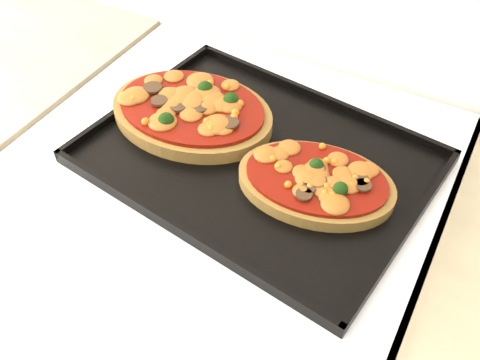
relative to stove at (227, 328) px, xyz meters
The scene contains 4 objects.
stove is the anchor object (origin of this frame).
baking_tray 0.47m from the stove, 40.73° to the left, with size 0.45×0.34×0.02m, color black.
pizza_left 0.49m from the stove, 145.23° to the left, with size 0.25×0.18×0.04m, color brown, non-canonical shape.
pizza_right 0.50m from the stove, ahead, with size 0.21×0.14×0.03m, color brown, non-canonical shape.
Camera 1 is at (0.30, 1.25, 1.44)m, focal length 40.00 mm.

